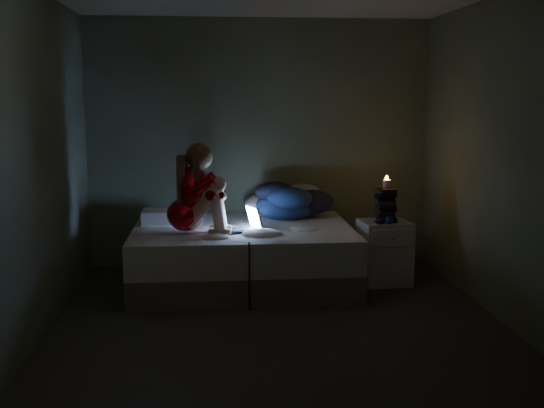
{
  "coord_description": "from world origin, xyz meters",
  "views": [
    {
      "loc": [
        -0.5,
        -5.1,
        1.79
      ],
      "look_at": [
        0.05,
        1.0,
        0.8
      ],
      "focal_mm": 43.79,
      "sensor_mm": 36.0,
      "label": 1
    }
  ],
  "objects": [
    {
      "name": "wall_front",
      "position": [
        0.0,
        -1.91,
        1.3
      ],
      "size": [
        3.6,
        0.02,
        2.6
      ],
      "primitive_type": "cube",
      "color": "#46493D",
      "rests_on": "ground"
    },
    {
      "name": "woman",
      "position": [
        -0.75,
        0.83,
        0.98
      ],
      "size": [
        0.53,
        0.37,
        0.82
      ],
      "primitive_type": null,
      "rotation": [
        0.0,
        0.0,
        -0.08
      ],
      "color": "#980805",
      "rests_on": "bed"
    },
    {
      "name": "pillow",
      "position": [
        -0.96,
        1.35,
        0.63
      ],
      "size": [
        0.46,
        0.33,
        0.13
      ],
      "primitive_type": "cube",
      "color": "silver",
      "rests_on": "bed"
    },
    {
      "name": "floor",
      "position": [
        0.0,
        0.0,
        -0.01
      ],
      "size": [
        3.6,
        3.8,
        0.02
      ],
      "primitive_type": "cube",
      "color": "black",
      "rests_on": "ground"
    },
    {
      "name": "laptop",
      "position": [
        -0.26,
        0.89,
        0.69
      ],
      "size": [
        0.41,
        0.36,
        0.24
      ],
      "primitive_type": null,
      "rotation": [
        0.0,
        0.0,
        0.43
      ],
      "color": "black",
      "rests_on": "bed"
    },
    {
      "name": "wall_back",
      "position": [
        0.0,
        1.91,
        1.3
      ],
      "size": [
        3.6,
        0.02,
        2.6
      ],
      "primitive_type": "cube",
      "color": "#46493D",
      "rests_on": "ground"
    },
    {
      "name": "clothes_pile",
      "position": [
        0.23,
        1.52,
        0.76
      ],
      "size": [
        0.74,
        0.63,
        0.39
      ],
      "primitive_type": null,
      "rotation": [
        0.0,
        0.0,
        -0.18
      ],
      "color": "navy",
      "rests_on": "bed"
    },
    {
      "name": "book_stack",
      "position": [
        1.15,
        1.03,
        0.78
      ],
      "size": [
        0.19,
        0.25,
        0.34
      ],
      "primitive_type": null,
      "color": "black",
      "rests_on": "nightstand"
    },
    {
      "name": "phone",
      "position": [
        1.06,
        0.95,
        0.62
      ],
      "size": [
        0.08,
        0.15,
        0.01
      ],
      "primitive_type": "cube",
      "rotation": [
        0.0,
        0.0,
        -0.08
      ],
      "color": "black",
      "rests_on": "nightstand"
    },
    {
      "name": "bed",
      "position": [
        -0.22,
        1.1,
        0.28
      ],
      "size": [
        2.06,
        1.55,
        0.57
      ],
      "primitive_type": null,
      "color": "#BEB7A6",
      "rests_on": "ground"
    },
    {
      "name": "nightstand",
      "position": [
        1.14,
        1.03,
        0.31
      ],
      "size": [
        0.49,
        0.45,
        0.61
      ],
      "primitive_type": "cube",
      "rotation": [
        0.0,
        0.0,
        0.09
      ],
      "color": "white",
      "rests_on": "ground"
    },
    {
      "name": "wall_left",
      "position": [
        -1.81,
        0.0,
        1.3
      ],
      "size": [
        0.02,
        3.8,
        2.6
      ],
      "primitive_type": "cube",
      "color": "#46493D",
      "rests_on": "ground"
    },
    {
      "name": "wall_right",
      "position": [
        1.81,
        0.0,
        1.3
      ],
      "size": [
        0.02,
        3.8,
        2.6
      ],
      "primitive_type": "cube",
      "color": "#46493D",
      "rests_on": "ground"
    },
    {
      "name": "blue_orb",
      "position": [
        1.13,
        0.89,
        0.65
      ],
      "size": [
        0.08,
        0.08,
        0.08
      ],
      "primitive_type": "sphere",
      "color": "navy",
      "rests_on": "nightstand"
    },
    {
      "name": "candle",
      "position": [
        1.15,
        1.03,
        0.99
      ],
      "size": [
        0.07,
        0.07,
        0.08
      ],
      "primitive_type": "cylinder",
      "color": "beige",
      "rests_on": "book_stack"
    }
  ]
}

